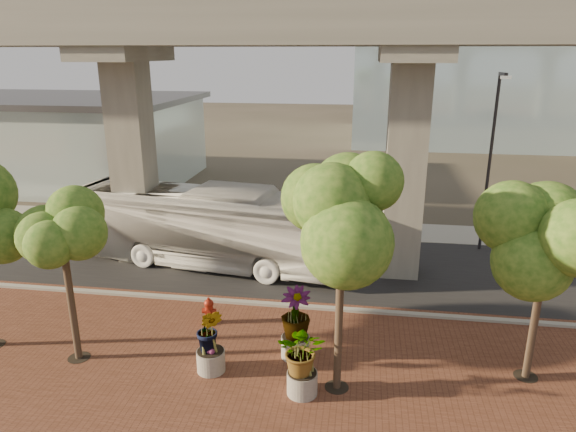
# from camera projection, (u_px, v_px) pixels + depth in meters

# --- Properties ---
(ground) EXTENTS (160.00, 160.00, 0.00)m
(ground) POSITION_uv_depth(u_px,v_px,m) (256.00, 283.00, 21.78)
(ground) COLOR #353126
(ground) RESTS_ON ground
(brick_plaza) EXTENTS (70.00, 13.00, 0.06)m
(brick_plaza) POSITION_uv_depth(u_px,v_px,m) (197.00, 404.00, 14.24)
(brick_plaza) COLOR brown
(brick_plaza) RESTS_ON ground
(asphalt_road) EXTENTS (90.00, 8.00, 0.04)m
(asphalt_road) POSITION_uv_depth(u_px,v_px,m) (265.00, 264.00, 23.66)
(asphalt_road) COLOR black
(asphalt_road) RESTS_ON ground
(curb_strip) EXTENTS (70.00, 0.25, 0.16)m
(curb_strip) POSITION_uv_depth(u_px,v_px,m) (246.00, 303.00, 19.88)
(curb_strip) COLOR gray
(curb_strip) RESTS_ON ground
(far_sidewalk) EXTENTS (90.00, 3.00, 0.06)m
(far_sidewalk) POSITION_uv_depth(u_px,v_px,m) (284.00, 226.00, 28.84)
(far_sidewalk) COLOR gray
(far_sidewalk) RESTS_ON ground
(transit_viaduct) EXTENTS (72.00, 5.60, 12.40)m
(transit_viaduct) POSITION_uv_depth(u_px,v_px,m) (263.00, 104.00, 21.45)
(transit_viaduct) COLOR gray
(transit_viaduct) RESTS_ON ground
(station_pavilion) EXTENTS (23.00, 13.00, 6.30)m
(station_pavilion) POSITION_uv_depth(u_px,v_px,m) (40.00, 138.00, 38.71)
(station_pavilion) COLOR silver
(station_pavilion) RESTS_ON ground
(transit_bus) EXTENTS (13.28, 4.99, 3.61)m
(transit_bus) POSITION_uv_depth(u_px,v_px,m) (205.00, 226.00, 23.33)
(transit_bus) COLOR silver
(transit_bus) RESTS_ON ground
(fire_hydrant) EXTENTS (0.49, 0.44, 0.97)m
(fire_hydrant) POSITION_uv_depth(u_px,v_px,m) (209.00, 311.00, 18.35)
(fire_hydrant) COLOR maroon
(fire_hydrant) RESTS_ON ground
(planter_front) EXTENTS (1.94, 1.94, 2.14)m
(planter_front) POSITION_uv_depth(u_px,v_px,m) (302.00, 354.00, 14.26)
(planter_front) COLOR gray
(planter_front) RESTS_ON ground
(planter_right) EXTENTS (2.22, 2.22, 2.37)m
(planter_right) POSITION_uv_depth(u_px,v_px,m) (295.00, 316.00, 16.00)
(planter_right) COLOR #9D9A8D
(planter_right) RESTS_ON ground
(planter_left) EXTENTS (1.92, 1.92, 2.11)m
(planter_left) POSITION_uv_depth(u_px,v_px,m) (210.00, 333.00, 15.32)
(planter_left) COLOR gray
(planter_left) RESTS_ON ground
(street_tree_near_west) EXTENTS (2.96, 2.96, 5.55)m
(street_tree_near_west) POSITION_uv_depth(u_px,v_px,m) (62.00, 235.00, 15.09)
(street_tree_near_west) COLOR #4C392B
(street_tree_near_west) RESTS_ON ground
(street_tree_near_east) EXTENTS (3.58, 3.58, 6.95)m
(street_tree_near_east) POSITION_uv_depth(u_px,v_px,m) (343.00, 214.00, 13.30)
(street_tree_near_east) COLOR #4C392B
(street_tree_near_east) RESTS_ON ground
(street_tree_far_east) EXTENTS (3.53, 3.53, 5.65)m
(street_tree_far_east) POSITION_uv_depth(u_px,v_px,m) (546.00, 252.00, 14.19)
(street_tree_far_east) COLOR #4C392B
(street_tree_far_east) RESTS_ON ground
(streetlamp_west) EXTENTS (0.37, 1.08, 7.47)m
(streetlamp_west) POSITION_uv_depth(u_px,v_px,m) (127.00, 152.00, 26.90)
(streetlamp_west) COLOR #2A2A2F
(streetlamp_west) RESTS_ON ground
(streetlamp_east) EXTENTS (0.42, 1.23, 8.48)m
(streetlamp_east) POSITION_uv_depth(u_px,v_px,m) (491.00, 151.00, 23.92)
(streetlamp_east) COLOR #29282D
(streetlamp_east) RESTS_ON ground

